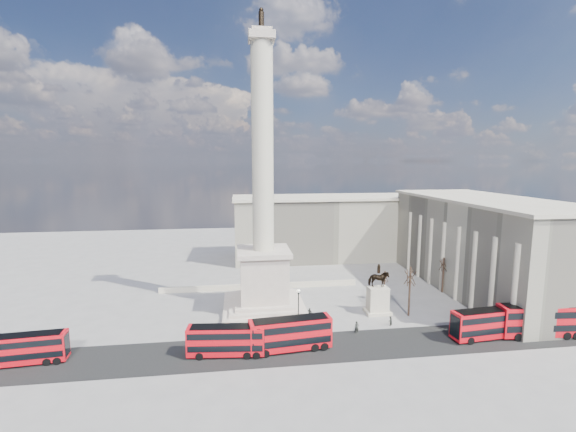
{
  "coord_description": "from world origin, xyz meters",
  "views": [
    {
      "loc": [
        -4.37,
        -59.65,
        25.83
      ],
      "look_at": [
        3.7,
        0.76,
        17.12
      ],
      "focal_mm": 24.0,
      "sensor_mm": 36.0,
      "label": 1
    }
  ],
  "objects_px": {
    "red_bus_a": "(227,340)",
    "red_bus_e": "(26,349)",
    "equestrian_statue": "(378,296)",
    "pedestrian_walking": "(357,328)",
    "red_bus_d": "(540,320)",
    "red_bus_b": "(291,334)",
    "red_bus_c": "(488,323)",
    "nelsons_column": "(263,237)",
    "victorian_lamp": "(298,305)",
    "pedestrian_standing": "(390,321)",
    "pedestrian_crossing": "(310,313)"
  },
  "relations": [
    {
      "from": "victorian_lamp",
      "to": "equestrian_statue",
      "type": "distance_m",
      "value": 14.94
    },
    {
      "from": "red_bus_c",
      "to": "red_bus_e",
      "type": "relative_size",
      "value": 1.11
    },
    {
      "from": "red_bus_c",
      "to": "pedestrian_walking",
      "type": "xyz_separation_m",
      "value": [
        -18.51,
        4.06,
        -1.35
      ]
    },
    {
      "from": "victorian_lamp",
      "to": "pedestrian_walking",
      "type": "distance_m",
      "value": 9.39
    },
    {
      "from": "red_bus_b",
      "to": "red_bus_e",
      "type": "height_order",
      "value": "red_bus_b"
    },
    {
      "from": "red_bus_b",
      "to": "pedestrian_walking",
      "type": "bearing_deg",
      "value": 13.4
    },
    {
      "from": "red_bus_d",
      "to": "equestrian_statue",
      "type": "bearing_deg",
      "value": 154.86
    },
    {
      "from": "red_bus_b",
      "to": "red_bus_d",
      "type": "relative_size",
      "value": 0.94
    },
    {
      "from": "red_bus_d",
      "to": "pedestrian_walking",
      "type": "xyz_separation_m",
      "value": [
        -26.52,
        4.52,
        -1.6
      ]
    },
    {
      "from": "red_bus_a",
      "to": "pedestrian_crossing",
      "type": "bearing_deg",
      "value": 45.11
    },
    {
      "from": "nelsons_column",
      "to": "red_bus_b",
      "type": "distance_m",
      "value": 18.72
    },
    {
      "from": "red_bus_e",
      "to": "victorian_lamp",
      "type": "relative_size",
      "value": 1.59
    },
    {
      "from": "equestrian_statue",
      "to": "red_bus_d",
      "type": "bearing_deg",
      "value": -29.58
    },
    {
      "from": "nelsons_column",
      "to": "pedestrian_crossing",
      "type": "bearing_deg",
      "value": -32.56
    },
    {
      "from": "pedestrian_walking",
      "to": "pedestrian_standing",
      "type": "bearing_deg",
      "value": 7.74
    },
    {
      "from": "nelsons_column",
      "to": "red_bus_d",
      "type": "height_order",
      "value": "nelsons_column"
    },
    {
      "from": "red_bus_a",
      "to": "pedestrian_walking",
      "type": "bearing_deg",
      "value": 17.83
    },
    {
      "from": "red_bus_b",
      "to": "red_bus_d",
      "type": "distance_m",
      "value": 37.12
    },
    {
      "from": "red_bus_b",
      "to": "equestrian_statue",
      "type": "bearing_deg",
      "value": 27.29
    },
    {
      "from": "red_bus_b",
      "to": "pedestrian_walking",
      "type": "relative_size",
      "value": 5.97
    },
    {
      "from": "red_bus_c",
      "to": "victorian_lamp",
      "type": "xyz_separation_m",
      "value": [
        -26.94,
        7.17,
        1.37
      ]
    },
    {
      "from": "nelsons_column",
      "to": "pedestrian_crossing",
      "type": "height_order",
      "value": "nelsons_column"
    },
    {
      "from": "red_bus_b",
      "to": "red_bus_e",
      "type": "distance_m",
      "value": 34.16
    },
    {
      "from": "red_bus_c",
      "to": "pedestrian_walking",
      "type": "bearing_deg",
      "value": 162.26
    },
    {
      "from": "red_bus_e",
      "to": "pedestrian_walking",
      "type": "distance_m",
      "value": 44.84
    },
    {
      "from": "pedestrian_walking",
      "to": "nelsons_column",
      "type": "bearing_deg",
      "value": 127.9
    },
    {
      "from": "red_bus_b",
      "to": "red_bus_d",
      "type": "bearing_deg",
      "value": -7.34
    },
    {
      "from": "red_bus_e",
      "to": "pedestrian_standing",
      "type": "xyz_separation_m",
      "value": [
        50.86,
        4.94,
        -1.31
      ]
    },
    {
      "from": "pedestrian_standing",
      "to": "nelsons_column",
      "type": "bearing_deg",
      "value": -62.27
    },
    {
      "from": "red_bus_a",
      "to": "red_bus_e",
      "type": "distance_m",
      "value": 25.47
    },
    {
      "from": "nelsons_column",
      "to": "red_bus_c",
      "type": "bearing_deg",
      "value": -26.13
    },
    {
      "from": "red_bus_b",
      "to": "victorian_lamp",
      "type": "height_order",
      "value": "victorian_lamp"
    },
    {
      "from": "red_bus_d",
      "to": "pedestrian_standing",
      "type": "relative_size",
      "value": 7.88
    },
    {
      "from": "equestrian_statue",
      "to": "red_bus_a",
      "type": "bearing_deg",
      "value": -155.92
    },
    {
      "from": "victorian_lamp",
      "to": "equestrian_statue",
      "type": "relative_size",
      "value": 0.72
    },
    {
      "from": "victorian_lamp",
      "to": "equestrian_statue",
      "type": "height_order",
      "value": "equestrian_statue"
    },
    {
      "from": "victorian_lamp",
      "to": "pedestrian_crossing",
      "type": "bearing_deg",
      "value": 56.06
    },
    {
      "from": "red_bus_a",
      "to": "red_bus_c",
      "type": "height_order",
      "value": "red_bus_c"
    },
    {
      "from": "red_bus_b",
      "to": "red_bus_e",
      "type": "xyz_separation_m",
      "value": [
        -34.15,
        0.91,
        -0.32
      ]
    },
    {
      "from": "red_bus_a",
      "to": "pedestrian_walking",
      "type": "relative_size",
      "value": 5.38
    },
    {
      "from": "victorian_lamp",
      "to": "nelsons_column",
      "type": "bearing_deg",
      "value": 119.67
    },
    {
      "from": "red_bus_c",
      "to": "red_bus_d",
      "type": "relative_size",
      "value": 0.9
    },
    {
      "from": "equestrian_statue",
      "to": "pedestrian_walking",
      "type": "height_order",
      "value": "equestrian_statue"
    },
    {
      "from": "red_bus_a",
      "to": "equestrian_statue",
      "type": "bearing_deg",
      "value": 29.86
    },
    {
      "from": "red_bus_b",
      "to": "pedestrian_crossing",
      "type": "bearing_deg",
      "value": 60.06
    },
    {
      "from": "red_bus_c",
      "to": "red_bus_e",
      "type": "bearing_deg",
      "value": 173.54
    },
    {
      "from": "nelsons_column",
      "to": "red_bus_d",
      "type": "distance_m",
      "value": 44.07
    },
    {
      "from": "pedestrian_standing",
      "to": "pedestrian_walking",
      "type": "bearing_deg",
      "value": -17.5
    },
    {
      "from": "red_bus_c",
      "to": "nelsons_column",
      "type": "bearing_deg",
      "value": 148.49
    },
    {
      "from": "equestrian_statue",
      "to": "pedestrian_crossing",
      "type": "xyz_separation_m",
      "value": [
        -11.86,
        -0.32,
        -2.21
      ]
    }
  ]
}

